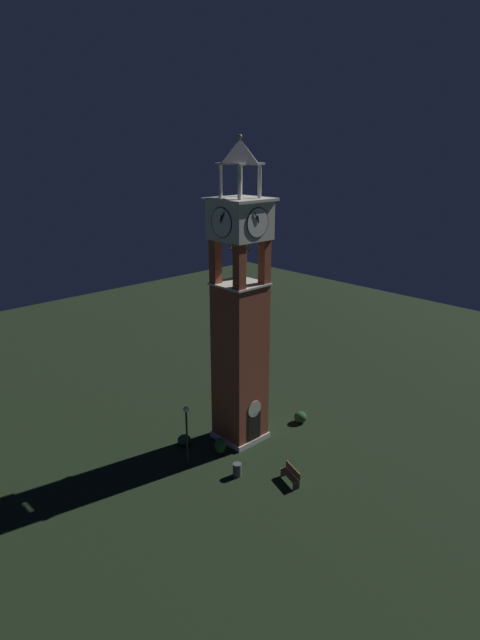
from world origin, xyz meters
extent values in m
plane|color=black|center=(0.00, 0.00, 0.00)|extent=(80.00, 80.00, 0.00)
cube|color=brown|center=(0.00, 0.00, 5.22)|extent=(2.64, 2.64, 10.45)
cube|color=silver|center=(0.00, 0.00, 0.17)|extent=(2.84, 2.84, 0.35)
cube|color=black|center=(0.00, -1.34, 1.15)|extent=(1.10, 0.04, 2.20)
cylinder|color=silver|center=(0.00, -1.34, 2.55)|extent=(1.10, 0.04, 1.10)
cube|color=brown|center=(-1.04, -1.04, 11.84)|extent=(0.56, 0.56, 2.77)
cube|color=brown|center=(1.04, -1.04, 11.84)|extent=(0.56, 0.56, 2.77)
cube|color=brown|center=(-1.04, 1.04, 11.84)|extent=(0.56, 0.56, 2.77)
cube|color=brown|center=(1.04, 1.04, 11.84)|extent=(0.56, 0.56, 2.77)
cube|color=silver|center=(0.00, 0.00, 10.51)|extent=(2.80, 2.80, 0.12)
cone|color=#4C4C51|center=(0.59, -0.05, 12.61)|extent=(0.42, 0.42, 0.38)
cone|color=#4C4C51|center=(-0.11, 0.59, 12.61)|extent=(0.57, 0.57, 0.39)
cone|color=#4C4C51|center=(-0.59, -0.05, 12.61)|extent=(0.44, 0.44, 0.38)
cone|color=#4C4C51|center=(0.12, -0.58, 12.61)|extent=(0.39, 0.39, 0.41)
cube|color=silver|center=(0.00, 0.00, 14.35)|extent=(2.88, 2.88, 2.25)
cylinder|color=white|center=(0.00, -1.46, 14.35)|extent=(1.71, 0.05, 1.71)
torus|color=black|center=(0.00, -1.46, 14.35)|extent=(1.73, 0.06, 1.73)
cube|color=black|center=(-0.04, -1.52, 14.56)|extent=(0.17, 0.03, 0.44)
cube|color=black|center=(-0.15, -1.52, 14.65)|extent=(0.36, 0.03, 0.64)
cylinder|color=white|center=(0.00, 1.46, 14.35)|extent=(1.71, 0.05, 1.71)
torus|color=black|center=(0.00, 1.46, 14.35)|extent=(1.73, 0.06, 1.73)
cube|color=black|center=(-0.04, 1.52, 14.56)|extent=(0.17, 0.03, 0.44)
cube|color=black|center=(-0.15, 1.52, 14.65)|extent=(0.36, 0.03, 0.64)
cylinder|color=white|center=(-1.46, 0.00, 14.35)|extent=(0.05, 1.71, 1.71)
torus|color=black|center=(-1.46, 0.00, 14.35)|extent=(0.06, 1.73, 1.73)
cube|color=black|center=(-1.52, -0.04, 14.56)|extent=(0.03, 0.17, 0.44)
cube|color=black|center=(-1.52, -0.15, 14.65)|extent=(0.03, 0.36, 0.64)
cylinder|color=white|center=(1.46, 0.00, 14.35)|extent=(0.05, 1.71, 1.71)
torus|color=black|center=(1.46, 0.00, 14.35)|extent=(0.06, 1.73, 1.73)
cube|color=black|center=(1.52, -0.04, 14.56)|extent=(0.03, 0.17, 0.44)
cube|color=black|center=(1.52, -0.15, 14.65)|extent=(0.03, 0.36, 0.64)
cube|color=silver|center=(0.00, 0.00, 15.55)|extent=(3.24, 3.24, 0.16)
cylinder|color=silver|center=(-0.79, -0.79, 16.55)|extent=(0.22, 0.22, 1.84)
cylinder|color=silver|center=(0.79, -0.79, 16.55)|extent=(0.22, 0.22, 1.84)
cylinder|color=silver|center=(-0.79, 0.79, 16.55)|extent=(0.22, 0.22, 1.84)
cylinder|color=silver|center=(0.79, 0.79, 16.55)|extent=(0.22, 0.22, 1.84)
cube|color=silver|center=(0.00, 0.00, 17.53)|extent=(2.03, 2.03, 0.12)
pyramid|color=silver|center=(0.00, 0.00, 18.23)|extent=(2.03, 2.03, 1.28)
sphere|color=#B79338|center=(0.00, 0.00, 19.00)|extent=(0.24, 0.24, 0.24)
cube|color=brown|center=(-1.43, -5.67, 0.45)|extent=(0.95, 1.66, 0.06)
cube|color=brown|center=(-1.25, -5.73, 0.73)|extent=(0.58, 1.53, 0.44)
cube|color=#2D2D33|center=(-1.67, -6.35, 0.21)|extent=(0.40, 0.21, 0.42)
cube|color=#2D2D33|center=(-1.20, -4.99, 0.21)|extent=(0.40, 0.21, 0.42)
cylinder|color=black|center=(-4.60, -0.23, 1.79)|extent=(0.12, 0.12, 3.58)
sphere|color=#F9EFCC|center=(-4.60, -0.23, 3.76)|extent=(0.36, 0.36, 0.36)
cylinder|color=#4C4C51|center=(-3.20, -3.11, 0.40)|extent=(0.52, 0.52, 0.80)
ellipsoid|color=#234C28|center=(-2.32, -0.62, 0.54)|extent=(0.71, 0.71, 1.08)
ellipsoid|color=#234C28|center=(-3.31, 1.77, 0.34)|extent=(0.88, 0.88, 0.68)
ellipsoid|color=#234C28|center=(4.42, -1.50, 0.39)|extent=(0.88, 0.88, 0.79)
camera|label=1|loc=(-21.85, -22.91, 18.50)|focal=30.13mm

